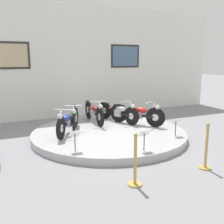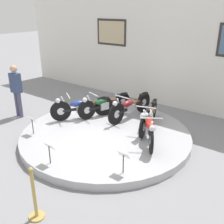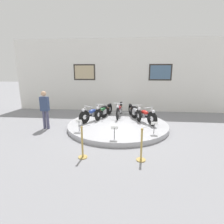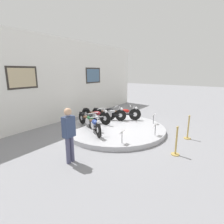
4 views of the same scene
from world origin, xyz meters
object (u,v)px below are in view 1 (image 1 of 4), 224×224
Objects in this scene: info_placard_front_centre at (144,136)px; stanchion_post_right_of_entry at (206,153)px; motorcycle_red at (138,113)px; info_placard_front_left at (75,136)px; motorcycle_silver at (118,111)px; stanchion_post_left_of_entry at (135,168)px; motorcycle_maroon at (94,111)px; motorcycle_green at (74,116)px; motorcycle_blue at (68,121)px; info_placard_front_right at (176,123)px.

stanchion_post_right_of_entry reaches higher than info_placard_front_centre.
info_placard_front_left is (-2.70, -1.60, -0.02)m from motorcycle_red.
stanchion_post_left_of_entry reaches higher than motorcycle_silver.
motorcycle_maroon reaches higher than motorcycle_red.
stanchion_post_right_of_entry is (0.90, -4.27, -0.25)m from motorcycle_maroon.
motorcycle_green is 0.99× the size of motorcycle_silver.
motorcycle_silver is at bearing 91.25° from stanchion_post_right_of_entry.
motorcycle_maroon reaches higher than motorcycle_blue.
stanchion_post_left_of_entry and stanchion_post_right_of_entry have the same top height.
stanchion_post_left_of_entry reaches higher than info_placard_front_right.
info_placard_front_centre is (0.81, -2.92, -0.00)m from motorcycle_green.
motorcycle_blue is at bearing -162.28° from motorcycle_silver.
stanchion_post_right_of_entry is at bearing -108.91° from info_placard_front_right.
motorcycle_blue is 3.39m from stanchion_post_left_of_entry.
info_placard_front_right is at bearing -44.11° from motorcycle_green.
motorcycle_green is at bearing 135.89° from info_placard_front_right.
motorcycle_red is 2.57m from info_placard_front_centre.
motorcycle_silver reaches higher than info_placard_front_left.
info_placard_front_right is at bearing -30.62° from motorcycle_blue.
stanchion_post_left_of_entry is (-2.39, -1.77, -0.22)m from info_placard_front_right.
stanchion_post_left_of_entry is (-0.89, -4.27, -0.25)m from motorcycle_maroon.
motorcycle_red is 3.29× the size of info_placard_front_centre.
info_placard_front_centre is at bearing -62.29° from motorcycle_blue.
stanchion_post_right_of_entry is at bearing -88.75° from motorcycle_silver.
stanchion_post_right_of_entry is (-0.61, -1.77, -0.22)m from info_placard_front_right.
motorcycle_maroon is (0.80, 0.26, 0.03)m from motorcycle_green.
motorcycle_blue is at bearing 121.84° from stanchion_post_right_of_entry.
motorcycle_blue is at bearing 95.16° from stanchion_post_left_of_entry.
motorcycle_green reaches higher than info_placard_front_left.
info_placard_front_left is (-0.30, -1.60, -0.01)m from motorcycle_blue.
motorcycle_blue reaches higher than motorcycle_green.
motorcycle_red is 3.29× the size of info_placard_front_left.
info_placard_front_centre is 1.42m from stanchion_post_left_of_entry.
info_placard_front_right is (2.31, -2.24, -0.00)m from motorcycle_green.
stanchion_post_left_of_entry is at bearing -71.09° from info_placard_front_left.
motorcycle_green is at bearing -161.91° from motorcycle_maroon.
motorcycle_red is (2.00, -0.64, 0.01)m from motorcycle_green.
info_placard_front_centre is (0.00, -3.18, -0.03)m from motorcycle_maroon.
motorcycle_blue is 3.26× the size of info_placard_front_right.
stanchion_post_left_of_entry is 1.00× the size of stanchion_post_right_of_entry.
motorcycle_green is 3.03m from info_placard_front_centre.
stanchion_post_right_of_entry is (-0.30, -3.37, -0.24)m from motorcycle_red.
motorcycle_blue is at bearing 149.38° from info_placard_front_right.
motorcycle_maroon is at bearing 101.86° from stanchion_post_right_of_entry.
stanchion_post_left_of_entry is at bearing -84.84° from motorcycle_blue.
info_placard_front_right is (0.30, -1.60, -0.02)m from motorcycle_red.
motorcycle_red is 1.64× the size of stanchion_post_right_of_entry.
motorcycle_red is at bearing -36.94° from motorcycle_maroon.
info_placard_front_left is 0.50× the size of stanchion_post_left_of_entry.
info_placard_front_centre is (1.50, -0.68, 0.00)m from info_placard_front_left.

